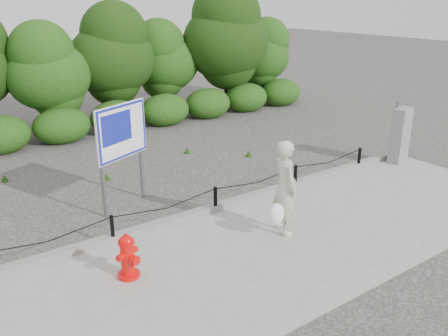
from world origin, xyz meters
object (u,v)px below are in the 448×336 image
Objects in this scene: advertising_sign at (122,136)px; fire_hydrant at (128,257)px; utility_cabinet at (400,135)px; pedestrian at (284,189)px.

fire_hydrant is at bearing -137.73° from advertising_sign.
fire_hydrant is 0.47× the size of utility_cabinet.
fire_hydrant is 3.41m from pedestrian.
pedestrian is at bearing -177.84° from utility_cabinet.
advertising_sign is at bearing 46.11° from fire_hydrant.
advertising_sign is (-7.85, 1.88, 0.87)m from utility_cabinet.
fire_hydrant is 3.41m from advertising_sign.
advertising_sign reaches higher than pedestrian.
advertising_sign is (-2.07, 3.20, 0.71)m from pedestrian.
pedestrian is 3.88m from advertising_sign.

